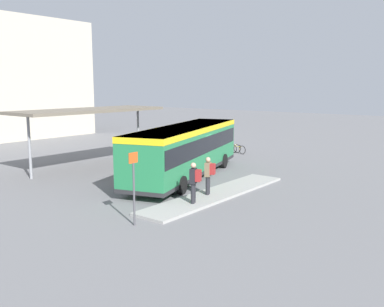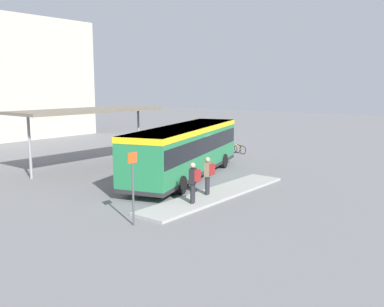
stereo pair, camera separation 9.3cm
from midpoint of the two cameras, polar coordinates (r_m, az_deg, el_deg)
The scene contains 11 objects.
ground_plane at distance 24.64m, azimuth -0.94°, elevation -3.22°, with size 120.00×120.00×0.00m, color slate.
curb_island at distance 20.76m, azimuth 3.24°, elevation -5.41°, with size 9.83×1.80×0.12m.
city_bus at distance 24.33m, azimuth -0.94°, elevation 0.79°, with size 11.84×5.87×2.95m.
pedestrian_waiting at distance 18.69m, azimuth 0.17°, elevation -3.56°, with size 0.53×0.57×1.81m.
pedestrian_companion at distance 20.19m, azimuth 2.14°, elevation -2.64°, with size 0.52×0.56×1.79m.
bicycle_yellow at distance 33.41m, azimuth 6.05°, elevation 0.58°, with size 0.48×1.55×0.68m.
bicycle_white at distance 34.10m, azimuth 5.34°, elevation 0.77°, with size 0.48×1.60×0.69m.
bicycle_red at distance 34.19m, azimuth 3.99°, elevation 0.81°, with size 0.48×1.57×0.68m.
station_shelter at distance 27.86m, azimuth -13.62°, elevation 5.51°, with size 10.02×3.48×3.78m.
potted_planter_near_shelter at distance 26.81m, azimuth -7.92°, elevation -0.78°, with size 1.02×1.02×1.37m.
platform_sign at distance 16.14m, azimuth -7.93°, elevation -4.21°, with size 0.44×0.08×2.80m.
Camera 1 is at (-18.73, -15.12, 5.24)m, focal length 40.00 mm.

